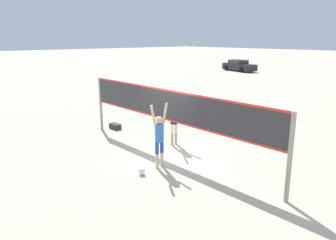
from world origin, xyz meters
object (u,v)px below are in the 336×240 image
object	(u,v)px
volleyball_net	(168,110)
volleyball	(142,171)
player_spiker	(159,135)
gear_bag	(115,126)
parked_car_far	(239,66)
player_blocker	(174,118)

from	to	relation	value
volleyball_net	volleyball	bearing A→B (deg)	-66.80
player_spiker	gear_bag	world-z (taller)	player_spiker
volleyball	gear_bag	bearing A→B (deg)	155.75
player_spiker	parked_car_far	xyz separation A→B (m)	(-16.93, 27.07, -0.46)
volleyball_net	volleyball	world-z (taller)	volleyball_net
gear_bag	parked_car_far	bearing A→B (deg)	115.35
gear_bag	player_blocker	bearing A→B (deg)	7.91
volleyball_net	parked_car_far	distance (m)	30.84
player_spiker	player_blocker	xyz separation A→B (m)	(-1.35, 1.88, -0.01)
player_blocker	gear_bag	distance (m)	3.57
player_spiker	volleyball_net	bearing A→B (deg)	34.07
player_blocker	parked_car_far	xyz separation A→B (m)	(-15.58, 25.19, -0.45)
volleyball	parked_car_far	distance (m)	32.67
player_blocker	gear_bag	bearing A→B (deg)	-82.09
volleyball	gear_bag	world-z (taller)	gear_bag
player_blocker	parked_car_far	world-z (taller)	player_blocker
volleyball	gear_bag	xyz separation A→B (m)	(-4.88, 2.20, 0.01)
player_spiker	volleyball	bearing A→B (deg)	-171.68
volleyball_net	player_blocker	distance (m)	1.34
player_blocker	volleyball	distance (m)	3.20
volleyball_net	player_blocker	world-z (taller)	volleyball_net
player_spiker	volleyball	xyz separation A→B (m)	(0.12, -0.80, -0.97)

